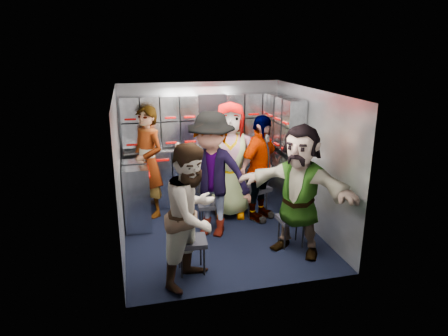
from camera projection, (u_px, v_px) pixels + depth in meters
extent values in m
plane|color=black|center=(221.00, 233.00, 6.00)|extent=(3.00, 3.00, 0.00)
cube|color=gray|center=(201.00, 142.00, 7.07)|extent=(2.80, 0.04, 2.10)
cube|color=gray|center=(119.00, 173.00, 5.37)|extent=(0.04, 3.00, 2.10)
cube|color=gray|center=(311.00, 160.00, 6.00)|extent=(0.04, 3.00, 2.10)
cube|color=silver|center=(220.00, 92.00, 5.37)|extent=(2.80, 3.00, 0.02)
cube|color=gray|center=(204.00, 175.00, 7.05)|extent=(2.68, 0.38, 0.99)
cube|color=gray|center=(137.00, 196.00, 6.10)|extent=(0.38, 0.76, 0.99)
cube|color=silver|center=(203.00, 147.00, 6.89)|extent=(2.68, 0.42, 0.03)
cube|color=gray|center=(202.00, 119.00, 6.80)|extent=(2.68, 0.28, 0.82)
cube|color=gray|center=(285.00, 123.00, 6.48)|extent=(0.28, 1.00, 0.82)
cube|color=gray|center=(285.00, 182.00, 6.69)|extent=(0.28, 1.20, 1.00)
cube|color=#AD0100|center=(206.00, 157.00, 6.74)|extent=(2.60, 0.02, 0.03)
cube|color=black|center=(191.00, 241.00, 4.86)|extent=(0.40, 0.38, 0.06)
cylinder|color=black|center=(182.00, 263.00, 4.78)|extent=(0.02, 0.02, 0.39)
cylinder|color=black|center=(204.00, 261.00, 4.84)|extent=(0.02, 0.02, 0.39)
cylinder|color=black|center=(179.00, 254.00, 5.00)|extent=(0.02, 0.02, 0.39)
cylinder|color=black|center=(201.00, 251.00, 5.06)|extent=(0.02, 0.02, 0.39)
cube|color=black|center=(209.00, 205.00, 6.03)|extent=(0.38, 0.36, 0.06)
cylinder|color=black|center=(203.00, 221.00, 5.96)|extent=(0.02, 0.02, 0.37)
cylinder|color=black|center=(220.00, 219.00, 6.02)|extent=(0.02, 0.02, 0.37)
cylinder|color=black|center=(200.00, 215.00, 6.16)|extent=(0.02, 0.02, 0.37)
cylinder|color=black|center=(216.00, 213.00, 6.22)|extent=(0.02, 0.02, 0.37)
cube|color=black|center=(227.00, 185.00, 6.69)|extent=(0.46, 0.44, 0.07)
cylinder|color=black|center=(220.00, 202.00, 6.60)|extent=(0.03, 0.03, 0.44)
cylinder|color=black|center=(238.00, 200.00, 6.67)|extent=(0.03, 0.03, 0.44)
cylinder|color=black|center=(217.00, 196.00, 6.84)|extent=(0.03, 0.03, 0.44)
cylinder|color=black|center=(234.00, 194.00, 6.91)|extent=(0.03, 0.03, 0.44)
cube|color=black|center=(256.00, 189.00, 6.53)|extent=(0.53, 0.52, 0.06)
cylinder|color=black|center=(249.00, 206.00, 6.44)|extent=(0.03, 0.03, 0.43)
cylinder|color=black|center=(266.00, 204.00, 6.51)|extent=(0.03, 0.03, 0.43)
cylinder|color=black|center=(244.00, 200.00, 6.68)|extent=(0.03, 0.03, 0.43)
cylinder|color=black|center=(261.00, 198.00, 6.75)|extent=(0.03, 0.03, 0.43)
cube|color=black|center=(291.00, 219.00, 5.52)|extent=(0.37, 0.35, 0.06)
cylinder|color=black|center=(285.00, 237.00, 5.45)|extent=(0.02, 0.02, 0.38)
cylinder|color=black|center=(303.00, 235.00, 5.51)|extent=(0.02, 0.02, 0.38)
cylinder|color=black|center=(279.00, 230.00, 5.66)|extent=(0.02, 0.02, 0.38)
cylinder|color=black|center=(296.00, 228.00, 5.72)|extent=(0.02, 0.02, 0.38)
imported|color=black|center=(148.00, 162.00, 6.39)|extent=(0.73, 0.79, 1.80)
imported|color=black|center=(193.00, 215.00, 4.56)|extent=(1.03, 1.04, 1.69)
imported|color=black|center=(212.00, 175.00, 5.71)|extent=(1.37, 1.19, 1.84)
imported|color=black|center=(230.00, 160.00, 6.38)|extent=(1.02, 0.79, 1.87)
imported|color=black|center=(260.00, 169.00, 6.24)|extent=(1.03, 0.93, 1.69)
imported|color=black|center=(299.00, 191.00, 5.21)|extent=(1.52, 1.53, 1.76)
cylinder|color=white|center=(150.00, 143.00, 6.60)|extent=(0.06, 0.06, 0.23)
cylinder|color=white|center=(216.00, 139.00, 6.85)|extent=(0.07, 0.07, 0.23)
cylinder|color=white|center=(214.00, 138.00, 6.84)|extent=(0.07, 0.07, 0.27)
cylinder|color=#CFB592|center=(177.00, 145.00, 6.71)|extent=(0.08, 0.08, 0.10)
cylinder|color=#CFB592|center=(241.00, 141.00, 6.96)|extent=(0.09, 0.09, 0.11)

